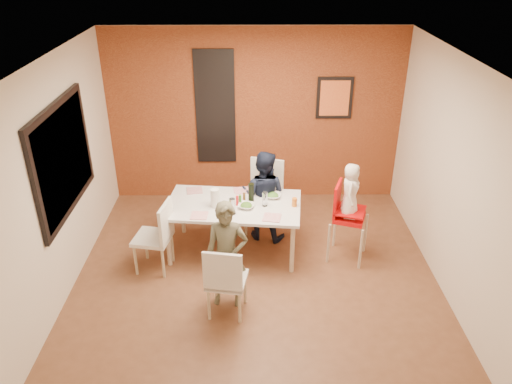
{
  "coord_description": "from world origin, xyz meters",
  "views": [
    {
      "loc": [
        -0.05,
        -5.09,
        3.84
      ],
      "look_at": [
        0.0,
        0.3,
        1.05
      ],
      "focal_mm": 35.0,
      "sensor_mm": 36.0,
      "label": 1
    }
  ],
  "objects_px": {
    "wine_bottle": "(251,194)",
    "dining_table": "(233,208)",
    "chair_far": "(265,192)",
    "chair_left": "(158,233)",
    "child_far": "(263,196)",
    "high_chair": "(346,214)",
    "toddler": "(350,191)",
    "paper_towel_roll": "(215,198)",
    "chair_near": "(225,279)",
    "child_near": "(227,255)"
  },
  "relations": [
    {
      "from": "child_far",
      "to": "paper_towel_roll",
      "type": "height_order",
      "value": "child_far"
    },
    {
      "from": "chair_left",
      "to": "high_chair",
      "type": "xyz_separation_m",
      "value": [
        2.37,
        0.26,
        0.11
      ]
    },
    {
      "from": "dining_table",
      "to": "high_chair",
      "type": "xyz_separation_m",
      "value": [
        1.45,
        -0.14,
        -0.02
      ]
    },
    {
      "from": "paper_towel_roll",
      "to": "child_far",
      "type": "bearing_deg",
      "value": 34.99
    },
    {
      "from": "child_near",
      "to": "wine_bottle",
      "type": "xyz_separation_m",
      "value": [
        0.27,
        1.08,
        0.21
      ]
    },
    {
      "from": "chair_far",
      "to": "chair_left",
      "type": "xyz_separation_m",
      "value": [
        -1.35,
        -1.01,
        -0.05
      ]
    },
    {
      "from": "chair_left",
      "to": "high_chair",
      "type": "height_order",
      "value": "high_chair"
    },
    {
      "from": "high_chair",
      "to": "toddler",
      "type": "distance_m",
      "value": 0.35
    },
    {
      "from": "toddler",
      "to": "paper_towel_roll",
      "type": "height_order",
      "value": "toddler"
    },
    {
      "from": "dining_table",
      "to": "child_far",
      "type": "bearing_deg",
      "value": 42.33
    },
    {
      "from": "child_near",
      "to": "high_chair",
      "type": "bearing_deg",
      "value": 35.69
    },
    {
      "from": "chair_near",
      "to": "high_chair",
      "type": "xyz_separation_m",
      "value": [
        1.5,
        1.17,
        0.13
      ]
    },
    {
      "from": "high_chair",
      "to": "paper_towel_roll",
      "type": "relative_size",
      "value": 4.24
    },
    {
      "from": "chair_near",
      "to": "chair_left",
      "type": "xyz_separation_m",
      "value": [
        -0.87,
        0.91,
        0.02
      ]
    },
    {
      "from": "chair_near",
      "to": "toddler",
      "type": "distance_m",
      "value": 1.97
    },
    {
      "from": "high_chair",
      "to": "child_near",
      "type": "distance_m",
      "value": 1.75
    },
    {
      "from": "wine_bottle",
      "to": "paper_towel_roll",
      "type": "bearing_deg",
      "value": -169.08
    },
    {
      "from": "dining_table",
      "to": "chair_far",
      "type": "height_order",
      "value": "chair_far"
    },
    {
      "from": "wine_bottle",
      "to": "chair_far",
      "type": "bearing_deg",
      "value": 72.2
    },
    {
      "from": "chair_far",
      "to": "chair_left",
      "type": "height_order",
      "value": "chair_far"
    },
    {
      "from": "dining_table",
      "to": "child_far",
      "type": "xyz_separation_m",
      "value": [
        0.4,
        0.36,
        -0.01
      ]
    },
    {
      "from": "child_far",
      "to": "chair_near",
      "type": "bearing_deg",
      "value": 93.28
    },
    {
      "from": "child_near",
      "to": "wine_bottle",
      "type": "relative_size",
      "value": 4.6
    },
    {
      "from": "dining_table",
      "to": "chair_left",
      "type": "relative_size",
      "value": 1.92
    },
    {
      "from": "chair_near",
      "to": "child_far",
      "type": "bearing_deg",
      "value": -95.82
    },
    {
      "from": "chair_left",
      "to": "high_chair",
      "type": "distance_m",
      "value": 2.39
    },
    {
      "from": "chair_far",
      "to": "toddler",
      "type": "relative_size",
      "value": 1.44
    },
    {
      "from": "high_chair",
      "to": "child_near",
      "type": "bearing_deg",
      "value": 141.44
    },
    {
      "from": "chair_far",
      "to": "high_chair",
      "type": "xyz_separation_m",
      "value": [
        1.02,
        -0.75,
        0.06
      ]
    },
    {
      "from": "paper_towel_roll",
      "to": "chair_left",
      "type": "bearing_deg",
      "value": -155.14
    },
    {
      "from": "chair_far",
      "to": "child_far",
      "type": "height_order",
      "value": "child_far"
    },
    {
      "from": "chair_far",
      "to": "child_near",
      "type": "relative_size",
      "value": 0.8
    },
    {
      "from": "chair_left",
      "to": "toddler",
      "type": "distance_m",
      "value": 2.45
    },
    {
      "from": "chair_left",
      "to": "high_chair",
      "type": "bearing_deg",
      "value": 106.59
    },
    {
      "from": "high_chair",
      "to": "child_near",
      "type": "height_order",
      "value": "child_near"
    },
    {
      "from": "dining_table",
      "to": "paper_towel_roll",
      "type": "height_order",
      "value": "paper_towel_roll"
    },
    {
      "from": "chair_left",
      "to": "child_far",
      "type": "height_order",
      "value": "child_far"
    },
    {
      "from": "chair_far",
      "to": "paper_towel_roll",
      "type": "height_order",
      "value": "chair_far"
    },
    {
      "from": "paper_towel_roll",
      "to": "child_near",
      "type": "bearing_deg",
      "value": -79.19
    },
    {
      "from": "wine_bottle",
      "to": "dining_table",
      "type": "bearing_deg",
      "value": -176.57
    },
    {
      "from": "high_chair",
      "to": "child_far",
      "type": "relative_size",
      "value": 0.82
    },
    {
      "from": "chair_left",
      "to": "child_near",
      "type": "relative_size",
      "value": 0.73
    },
    {
      "from": "child_far",
      "to": "child_near",
      "type": "bearing_deg",
      "value": 91.36
    },
    {
      "from": "wine_bottle",
      "to": "chair_near",
      "type": "bearing_deg",
      "value": -102.19
    },
    {
      "from": "dining_table",
      "to": "child_far",
      "type": "height_order",
      "value": "child_far"
    },
    {
      "from": "child_near",
      "to": "paper_towel_roll",
      "type": "xyz_separation_m",
      "value": [
        -0.19,
        0.99,
        0.2
      ]
    },
    {
      "from": "child_far",
      "to": "paper_towel_roll",
      "type": "xyz_separation_m",
      "value": [
        -0.63,
        -0.44,
        0.2
      ]
    },
    {
      "from": "chair_near",
      "to": "wine_bottle",
      "type": "xyz_separation_m",
      "value": [
        0.29,
        1.32,
        0.35
      ]
    },
    {
      "from": "chair_far",
      "to": "child_far",
      "type": "bearing_deg",
      "value": -79.66
    },
    {
      "from": "wine_bottle",
      "to": "paper_towel_roll",
      "type": "height_order",
      "value": "wine_bottle"
    }
  ]
}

